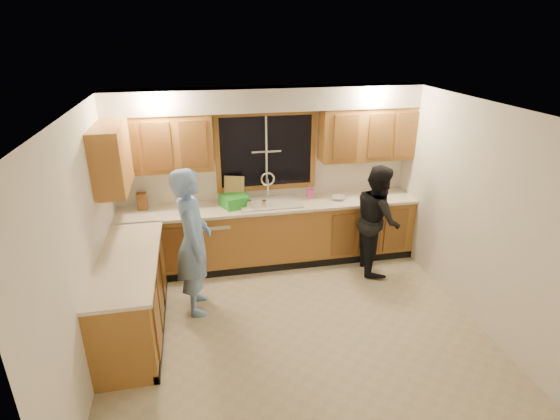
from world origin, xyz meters
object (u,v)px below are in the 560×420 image
Objects in this scene: sink at (270,207)px; dishwasher at (212,242)px; bowl at (338,198)px; soap_bottle at (310,191)px; man at (193,242)px; woman at (377,219)px; stove at (126,326)px; dish_crate at (234,201)px; knife_block at (142,201)px.

sink is 0.96m from dishwasher.
dishwasher is at bearing 179.20° from bowl.
sink is at bearing -169.24° from soap_bottle.
sink reaches higher than dishwasher.
soap_bottle is (1.46, 0.13, 0.61)m from dishwasher.
woman is (2.50, 0.48, -0.13)m from man.
stove is 0.50× the size of man.
dishwasher is at bearing -177.34° from dish_crate.
knife_block reaches higher than soap_bottle.
sink reaches higher than bowl.
man is 2.55m from woman.
stove is 2.05m from knife_block.
man is at bearing -104.00° from dishwasher.
soap_bottle is at bearing -57.95° from man.
stove is 3.15m from soap_bottle.
dish_crate is (-1.92, 0.50, 0.23)m from woman.
knife_block reaches higher than dishwasher.
man reaches higher than soap_bottle.
knife_block reaches higher than bowl.
knife_block is (-0.65, 1.11, 0.14)m from man.
dishwasher is at bearing -8.40° from knife_block.
dishwasher is 0.53× the size of woman.
dishwasher is at bearing -174.88° from soap_bottle.
dishwasher is 2.04m from stove.
woman reaches higher than sink.
sink is 2.60m from stove.
woman is at bearing -11.99° from dishwasher.
man reaches higher than stove.
man is at bearing 50.19° from stove.
dishwasher is 1.10m from knife_block.
soap_bottle is (2.35, -0.02, -0.02)m from knife_block.
dish_crate is (-0.51, 0.00, 0.13)m from sink.
soap_bottle is (1.70, 1.09, 0.12)m from man.
woman is at bearing -79.79° from man.
woman is 4.60× the size of dish_crate.
stove is at bearing -134.61° from sink.
man is at bearing 108.27° from woman.
dishwasher is 1.92m from bowl.
man reaches higher than woman.
bowl is at bearing 50.26° from woman.
sink is 0.48× the size of man.
woman is at bearing -14.50° from dish_crate.
woman reaches higher than dish_crate.
man reaches higher than bowl.
stove is 3.35m from bowl.
stove is at bearing -125.32° from dish_crate.
soap_bottle reaches higher than bowl.
bowl is at bearing -2.33° from sink.
soap_bottle is at bearing 0.85° from knife_block.
woman reaches higher than knife_block.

